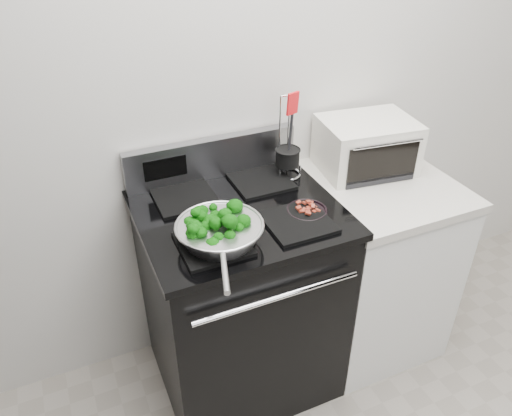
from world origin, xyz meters
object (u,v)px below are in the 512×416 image
gas_range (241,297)px  utensil_holder (287,161)px  bacon_plate (307,209)px  toaster_oven (366,145)px  skillet (220,232)px

gas_range → utensil_holder: 0.64m
bacon_plate → gas_range: bearing=153.2°
toaster_oven → skillet: bearing=-152.5°
gas_range → bacon_plate: gas_range is taller
bacon_plate → toaster_oven: bearing=30.3°
bacon_plate → utensil_holder: size_ratio=0.42×
gas_range → skillet: size_ratio=2.29×
skillet → bacon_plate: bearing=24.1°
skillet → toaster_oven: bearing=37.1°
skillet → bacon_plate: (0.38, 0.05, -0.03)m
gas_range → utensil_holder: bearing=30.4°
gas_range → skillet: bearing=-129.6°
utensil_holder → bacon_plate: bearing=-119.0°
utensil_holder → skillet: bearing=-158.9°
gas_range → utensil_holder: utensil_holder is taller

